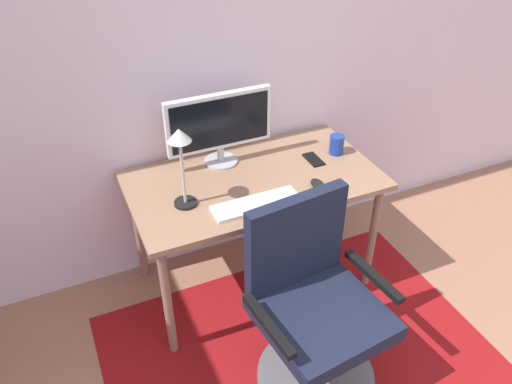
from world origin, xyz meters
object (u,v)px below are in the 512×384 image
(keyboard, at_px, (256,204))
(office_chair, at_px, (313,318))
(computer_mouse, at_px, (318,184))
(coffee_cup, at_px, (337,145))
(monitor, at_px, (219,124))
(cell_phone, at_px, (314,159))
(desk_lamp, at_px, (181,152))
(desk, at_px, (254,190))

(keyboard, distance_m, office_chair, 0.58)
(computer_mouse, bearing_deg, coffee_cup, 44.11)
(computer_mouse, bearing_deg, monitor, 130.09)
(computer_mouse, height_order, office_chair, office_chair)
(monitor, distance_m, office_chair, 1.07)
(keyboard, height_order, computer_mouse, computer_mouse)
(monitor, distance_m, coffee_cup, 0.66)
(monitor, distance_m, cell_phone, 0.55)
(cell_phone, distance_m, desk_lamp, 0.81)
(coffee_cup, height_order, office_chair, office_chair)
(keyboard, bearing_deg, coffee_cup, 23.74)
(keyboard, bearing_deg, computer_mouse, 2.38)
(cell_phone, xyz_separation_m, desk_lamp, (-0.75, -0.10, 0.28))
(desk_lamp, bearing_deg, coffee_cup, 7.33)
(computer_mouse, distance_m, coffee_cup, 0.36)
(office_chair, bearing_deg, monitor, 88.84)
(coffee_cup, relative_size, desk_lamp, 0.27)
(monitor, bearing_deg, desk, -65.30)
(monitor, xyz_separation_m, office_chair, (0.08, -0.91, -0.56))
(keyboard, bearing_deg, desk_lamp, 153.99)
(desk, distance_m, cell_phone, 0.37)
(coffee_cup, bearing_deg, desk_lamp, -172.67)
(monitor, relative_size, coffee_cup, 5.21)
(cell_phone, distance_m, office_chair, 0.88)
(monitor, xyz_separation_m, coffee_cup, (0.61, -0.17, -0.17))
(computer_mouse, bearing_deg, keyboard, -177.62)
(desk_lamp, bearing_deg, cell_phone, 7.58)
(desk, bearing_deg, monitor, 114.70)
(coffee_cup, bearing_deg, computer_mouse, -135.89)
(desk, height_order, coffee_cup, coffee_cup)
(computer_mouse, relative_size, desk_lamp, 0.26)
(desk, bearing_deg, keyboard, -111.11)
(keyboard, xyz_separation_m, cell_phone, (0.45, 0.25, -0.00))
(desk, relative_size, desk_lamp, 3.17)
(coffee_cup, distance_m, desk_lamp, 0.94)
(keyboard, relative_size, cell_phone, 3.07)
(keyboard, distance_m, desk_lamp, 0.44)
(desk, height_order, monitor, monitor)
(desk, distance_m, coffee_cup, 0.53)
(desk, bearing_deg, office_chair, -91.47)
(desk_lamp, bearing_deg, monitor, 44.83)
(coffee_cup, distance_m, office_chair, 0.99)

